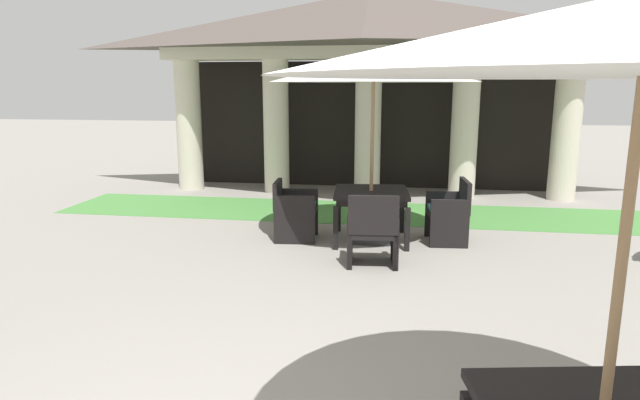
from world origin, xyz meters
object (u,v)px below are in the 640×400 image
at_px(patio_chair_mid_left_south, 373,233).
at_px(terracotta_urn, 299,214).
at_px(patio_table_mid_left, 371,197).
at_px(patio_chair_mid_left_east, 449,213).
at_px(patio_umbrella_mid_left, 374,70).
at_px(patio_chair_mid_left_west, 294,211).

distance_m(patio_chair_mid_left_south, terracotta_urn, 2.15).
xyz_separation_m(patio_table_mid_left, patio_chair_mid_left_east, (1.10, 0.09, -0.21)).
relative_size(patio_umbrella_mid_left, patio_chair_mid_left_south, 3.10).
height_order(patio_table_mid_left, terracotta_urn, patio_table_mid_left).
relative_size(patio_chair_mid_left_west, patio_chair_mid_left_south, 0.93).
bearing_deg(patio_chair_mid_left_east, patio_table_mid_left, 90.00).
height_order(patio_chair_mid_left_west, terracotta_urn, patio_chair_mid_left_west).
xyz_separation_m(patio_umbrella_mid_left, patio_chair_mid_left_west, (-1.09, -0.09, -1.96)).
xyz_separation_m(patio_umbrella_mid_left, terracotta_urn, (-1.16, 0.63, -2.18)).
height_order(patio_table_mid_left, patio_chair_mid_left_south, patio_chair_mid_left_south).
relative_size(patio_table_mid_left, patio_umbrella_mid_left, 0.39).
distance_m(patio_chair_mid_left_east, terracotta_urn, 2.33).
xyz_separation_m(patio_chair_mid_left_west, terracotta_urn, (-0.07, 0.72, -0.22)).
bearing_deg(patio_chair_mid_left_east, terracotta_urn, 71.75).
bearing_deg(patio_chair_mid_left_south, terracotta_urn, 121.11).
bearing_deg(patio_umbrella_mid_left, patio_chair_mid_left_south, -85.23).
relative_size(patio_chair_mid_left_south, terracotta_urn, 2.01).
xyz_separation_m(patio_chair_mid_left_south, terracotta_urn, (-1.25, 1.73, -0.22)).
height_order(patio_umbrella_mid_left, terracotta_urn, patio_umbrella_mid_left).
bearing_deg(patio_umbrella_mid_left, patio_chair_mid_left_west, -175.23).
bearing_deg(terracotta_urn, patio_umbrella_mid_left, -28.59).
relative_size(patio_table_mid_left, patio_chair_mid_left_west, 1.30).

